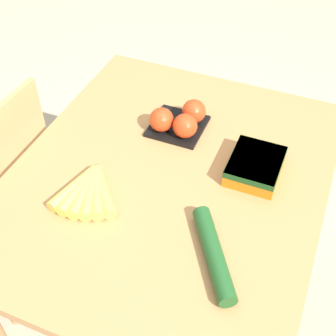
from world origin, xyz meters
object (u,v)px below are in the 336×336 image
banana_bunch (88,191)px  tomato_pack (180,120)px  cucumber_near (214,254)px  carrot_bag (255,165)px

banana_bunch → tomato_pack: tomato_pack is taller
cucumber_near → carrot_bag: bearing=-2.7°
cucumber_near → banana_bunch: bearing=79.8°
banana_bunch → tomato_pack: 0.36m
tomato_pack → cucumber_near: tomato_pack is taller
banana_bunch → cucumber_near: cucumber_near is taller
banana_bunch → carrot_bag: 0.45m
tomato_pack → carrot_bag: tomato_pack is taller
carrot_bag → cucumber_near: (-0.31, 0.01, -0.01)m
banana_bunch → cucumber_near: 0.37m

